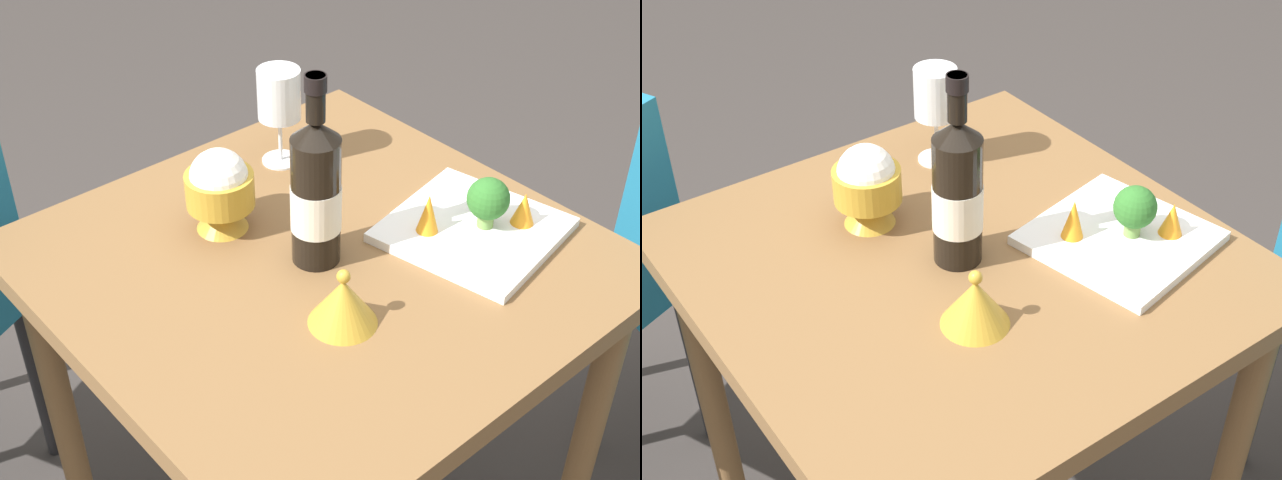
{
  "view_description": "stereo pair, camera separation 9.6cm",
  "coord_description": "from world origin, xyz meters",
  "views": [
    {
      "loc": [
        -0.72,
        -0.83,
        1.57
      ],
      "look_at": [
        0.0,
        0.0,
        0.76
      ],
      "focal_mm": 50.0,
      "sensor_mm": 36.0,
      "label": 1
    },
    {
      "loc": [
        -0.64,
        -0.89,
        1.57
      ],
      "look_at": [
        0.0,
        0.0,
        0.76
      ],
      "focal_mm": 50.0,
      "sensor_mm": 36.0,
      "label": 2
    }
  ],
  "objects": [
    {
      "name": "carrot_garnish_right",
      "position": [
        0.29,
        -0.16,
        0.77
      ],
      "size": [
        0.04,
        0.04,
        0.06
      ],
      "color": "orange",
      "rests_on": "serving_plate"
    },
    {
      "name": "serving_plate",
      "position": [
        0.22,
        -0.12,
        0.73
      ],
      "size": [
        0.29,
        0.29,
        0.02
      ],
      "rotation": [
        0.0,
        0.0,
        0.19
      ],
      "color": "white",
      "rests_on": "dining_table"
    },
    {
      "name": "carrot_garnish_left",
      "position": [
        0.16,
        -0.08,
        0.77
      ],
      "size": [
        0.04,
        0.04,
        0.07
      ],
      "color": "orange",
      "rests_on": "serving_plate"
    },
    {
      "name": "rice_bowl_lid",
      "position": [
        -0.08,
        -0.14,
        0.76
      ],
      "size": [
        0.1,
        0.1,
        0.09
      ],
      "color": "gold",
      "rests_on": "dining_table"
    },
    {
      "name": "broccoli_floret",
      "position": [
        0.24,
        -0.13,
        0.79
      ],
      "size": [
        0.07,
        0.07,
        0.09
      ],
      "color": "#729E4C",
      "rests_on": "serving_plate"
    },
    {
      "name": "rice_bowl",
      "position": [
        -0.07,
        0.16,
        0.8
      ],
      "size": [
        0.11,
        0.11,
        0.14
      ],
      "color": "gold",
      "rests_on": "dining_table"
    },
    {
      "name": "wine_bottle",
      "position": [
        -0.01,
        -0.0,
        0.85
      ],
      "size": [
        0.08,
        0.08,
        0.31
      ],
      "color": "black",
      "rests_on": "dining_table"
    },
    {
      "name": "dining_table",
      "position": [
        0.0,
        0.0,
        0.63
      ],
      "size": [
        0.79,
        0.79,
        0.73
      ],
      "color": "brown",
      "rests_on": "ground_plane"
    },
    {
      "name": "wine_glass",
      "position": [
        0.13,
        0.26,
        0.85
      ],
      "size": [
        0.08,
        0.08,
        0.18
      ],
      "color": "white",
      "rests_on": "dining_table"
    }
  ]
}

